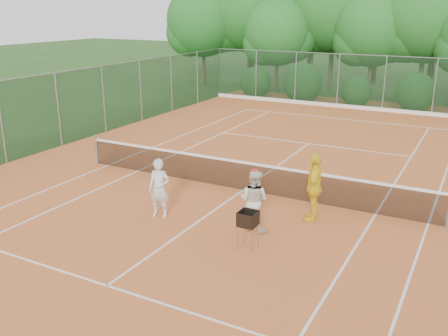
# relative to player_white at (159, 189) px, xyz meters

# --- Properties ---
(ground) EXTENTS (120.00, 120.00, 0.00)m
(ground) POSITION_rel_player_white_xyz_m (1.10, 2.91, -0.84)
(ground) COLOR #234819
(ground) RESTS_ON ground
(clay_court) EXTENTS (18.00, 36.00, 0.02)m
(clay_court) POSITION_rel_player_white_xyz_m (1.10, 2.91, -0.83)
(clay_court) COLOR #D06930
(clay_court) RESTS_ON ground
(tennis_net) EXTENTS (11.97, 0.10, 1.10)m
(tennis_net) POSITION_rel_player_white_xyz_m (1.10, 2.91, -0.31)
(tennis_net) COLOR gray
(tennis_net) RESTS_ON clay_court
(player_white) EXTENTS (0.67, 0.52, 1.64)m
(player_white) POSITION_rel_player_white_xyz_m (0.00, 0.00, 0.00)
(player_white) COLOR silver
(player_white) RESTS_ON clay_court
(player_center_grp) EXTENTS (0.82, 0.65, 1.65)m
(player_center_grp) POSITION_rel_player_white_xyz_m (2.62, 0.44, -0.00)
(player_center_grp) COLOR silver
(player_center_grp) RESTS_ON clay_court
(player_yellow) EXTENTS (0.66, 1.16, 1.87)m
(player_yellow) POSITION_rel_player_white_xyz_m (3.76, 1.77, 0.11)
(player_yellow) COLOR yellow
(player_yellow) RESTS_ON clay_court
(ball_hopper) EXTENTS (0.41, 0.41, 0.94)m
(ball_hopper) POSITION_rel_player_white_xyz_m (2.94, -0.59, -0.07)
(ball_hopper) COLOR gray
(ball_hopper) RESTS_ON clay_court
(stray_ball_a) EXTENTS (0.07, 0.07, 0.07)m
(stray_ball_a) POSITION_rel_player_white_xyz_m (1.84, 14.24, -0.79)
(stray_ball_a) COLOR #B3CA2F
(stray_ball_a) RESTS_ON clay_court
(stray_ball_b) EXTENTS (0.07, 0.07, 0.07)m
(stray_ball_b) POSITION_rel_player_white_xyz_m (1.03, 15.12, -0.79)
(stray_ball_b) COLOR #CFD832
(stray_ball_b) RESTS_ON clay_court
(stray_ball_c) EXTENTS (0.07, 0.07, 0.07)m
(stray_ball_c) POSITION_rel_player_white_xyz_m (4.08, 13.11, -0.79)
(stray_ball_c) COLOR #B7D230
(stray_ball_c) RESTS_ON clay_court
(court_markings) EXTENTS (11.03, 23.83, 0.01)m
(court_markings) POSITION_rel_player_white_xyz_m (1.10, 2.91, -0.82)
(court_markings) COLOR white
(court_markings) RESTS_ON clay_court
(fence_back) EXTENTS (18.07, 0.07, 3.00)m
(fence_back) POSITION_rel_player_white_xyz_m (1.10, 17.91, 0.68)
(fence_back) COLOR #19381E
(fence_back) RESTS_ON clay_court
(fence_left) EXTENTS (0.07, 33.07, 3.00)m
(fence_left) POSITION_rel_player_white_xyz_m (-7.90, 1.41, 0.68)
(fence_left) COLOR #19381E
(fence_left) RESTS_ON clay_court
(tropical_treeline) EXTENTS (32.10, 8.49, 15.03)m
(tropical_treeline) POSITION_rel_player_white_xyz_m (2.54, 23.13, 4.27)
(tropical_treeline) COLOR brown
(tropical_treeline) RESTS_ON ground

